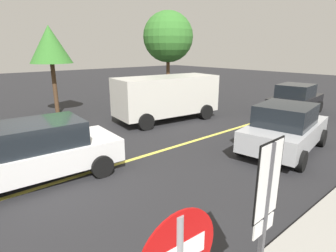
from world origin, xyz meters
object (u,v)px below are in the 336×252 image
white_van (166,95)px  car_white_mid_road (35,152)px  car_black_far_lane (295,99)px  tree_left_verge (168,37)px  speed_limit_sign (266,200)px  car_silver_behind_van (285,128)px  tree_centre_verge (50,45)px

white_van → car_white_mid_road: white_van is taller
car_black_far_lane → tree_left_verge: size_ratio=0.71×
speed_limit_sign → car_white_mid_road: bearing=99.8°
speed_limit_sign → white_van: bearing=56.5°
car_silver_behind_van → tree_left_verge: 11.07m
car_silver_behind_van → tree_left_verge: tree_left_verge is taller
tree_centre_verge → speed_limit_sign: bearing=-98.7°
car_black_far_lane → car_white_mid_road: (-13.32, 0.86, -0.01)m
car_white_mid_road → car_silver_behind_van: bearing=-24.7°
white_van → tree_left_verge: (3.50, 3.98, 3.00)m
car_white_mid_road → tree_left_verge: (10.44, 6.69, 3.44)m
car_silver_behind_van → tree_centre_verge: size_ratio=0.92×
white_van → car_white_mid_road: size_ratio=1.15×
speed_limit_sign → car_white_mid_road: (-1.06, 6.16, -0.94)m
white_van → car_white_mid_road: bearing=-158.6°
car_white_mid_road → tree_left_verge: tree_left_verge is taller
car_silver_behind_van → car_white_mid_road: 8.00m
speed_limit_sign → tree_centre_verge: size_ratio=0.54×
speed_limit_sign → car_black_far_lane: bearing=23.4°
car_white_mid_road → tree_centre_verge: bearing=67.7°
speed_limit_sign → tree_left_verge: bearing=53.9°
tree_left_verge → tree_centre_verge: tree_left_verge is taller
car_black_far_lane → white_van: bearing=150.7°
car_white_mid_road → tree_centre_verge: size_ratio=1.00×
white_van → tree_left_verge: tree_left_verge is taller
speed_limit_sign → car_black_far_lane: speed_limit_sign is taller
speed_limit_sign → car_black_far_lane: size_ratio=0.60×
car_silver_behind_van → car_black_far_lane: size_ratio=1.04×
car_silver_behind_van → tree_centre_verge: (-4.09, 11.10, 2.85)m
white_van → car_black_far_lane: (6.38, -3.58, -0.44)m
car_white_mid_road → tree_centre_verge: tree_centre_verge is taller
car_silver_behind_van → car_black_far_lane: bearing=22.3°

